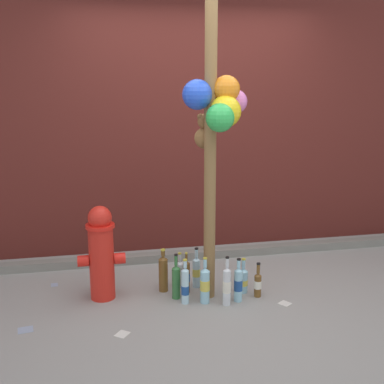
{
  "coord_description": "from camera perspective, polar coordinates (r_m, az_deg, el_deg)",
  "views": [
    {
      "loc": [
        -1.02,
        -3.61,
        1.85
      ],
      "look_at": [
        -0.25,
        0.21,
        0.92
      ],
      "focal_mm": 46.75,
      "sensor_mm": 36.0,
      "label": 1
    }
  ],
  "objects": [
    {
      "name": "ground_plane",
      "position": [
        4.18,
        3.96,
        -12.8
      ],
      "size": [
        14.0,
        14.0,
        0.0
      ],
      "primitive_type": "plane",
      "color": "gray"
    },
    {
      "name": "building_wall",
      "position": [
        5.25,
        -0.28,
        15.06
      ],
      "size": [
        10.0,
        0.2,
        3.99
      ],
      "color": "#561E19",
      "rests_on": "ground_plane"
    },
    {
      "name": "curb_strip",
      "position": [
        5.14,
        0.72,
        -7.12
      ],
      "size": [
        8.0,
        0.12,
        0.08
      ],
      "primitive_type": "cube",
      "color": "slate",
      "rests_on": "ground_plane"
    },
    {
      "name": "memorial_post",
      "position": [
        3.92,
        2.63,
        11.62
      ],
      "size": [
        0.53,
        0.5,
        3.05
      ],
      "color": "olive",
      "rests_on": "ground_plane"
    },
    {
      "name": "fire_hydrant",
      "position": [
        4.22,
        -10.31,
        -6.77
      ],
      "size": [
        0.39,
        0.24,
        0.8
      ],
      "color": "red",
      "rests_on": "ground_plane"
    },
    {
      "name": "bottle_0",
      "position": [
        4.34,
        -0.64,
        -9.58
      ],
      "size": [
        0.06,
        0.06,
        0.36
      ],
      "color": "brown",
      "rests_on": "ground_plane"
    },
    {
      "name": "bottle_1",
      "position": [
        4.16,
        1.49,
        -10.5
      ],
      "size": [
        0.08,
        0.08,
        0.39
      ],
      "color": "#93CCE0",
      "rests_on": "ground_plane"
    },
    {
      "name": "bottle_2",
      "position": [
        4.32,
        7.52,
        -10.32
      ],
      "size": [
        0.06,
        0.06,
        0.3
      ],
      "color": "brown",
      "rests_on": "ground_plane"
    },
    {
      "name": "bottle_3",
      "position": [
        4.13,
        3.99,
        -10.58
      ],
      "size": [
        0.07,
        0.07,
        0.42
      ],
      "color": "silver",
      "rests_on": "ground_plane"
    },
    {
      "name": "bottle_4",
      "position": [
        4.45,
        0.5,
        -9.03
      ],
      "size": [
        0.07,
        0.07,
        0.36
      ],
      "color": "#B2DBEA",
      "rests_on": "ground_plane"
    },
    {
      "name": "bottle_5",
      "position": [
        4.38,
        5.85,
        -9.91
      ],
      "size": [
        0.08,
        0.08,
        0.31
      ],
      "color": "#93CCE0",
      "rests_on": "ground_plane"
    },
    {
      "name": "bottle_6",
      "position": [
        4.37,
        -3.3,
        -9.18
      ],
      "size": [
        0.08,
        0.08,
        0.38
      ],
      "color": "brown",
      "rests_on": "ground_plane"
    },
    {
      "name": "bottle_7",
      "position": [
        4.49,
        -1.4,
        -9.13
      ],
      "size": [
        0.07,
        0.07,
        0.3
      ],
      "color": "silver",
      "rests_on": "ground_plane"
    },
    {
      "name": "bottle_8",
      "position": [
        4.21,
        5.3,
        -10.38
      ],
      "size": [
        0.07,
        0.07,
        0.37
      ],
      "color": "#93CCE0",
      "rests_on": "ground_plane"
    },
    {
      "name": "bottle_9",
      "position": [
        4.15,
        -0.79,
        -10.62
      ],
      "size": [
        0.06,
        0.06,
        0.38
      ],
      "color": "#B2DBEA",
      "rests_on": "ground_plane"
    },
    {
      "name": "bottle_10",
      "position": [
        4.35,
        2.08,
        -9.2
      ],
      "size": [
        0.07,
        0.07,
        0.43
      ],
      "color": "#93CCE0",
      "rests_on": "ground_plane"
    },
    {
      "name": "bottle_11",
      "position": [
        4.24,
        -1.82,
        -10.08
      ],
      "size": [
        0.07,
        0.07,
        0.39
      ],
      "color": "#337038",
      "rests_on": "ground_plane"
    },
    {
      "name": "litter_0",
      "position": [
        4.7,
        -15.42,
        -10.16
      ],
      "size": [
        0.07,
        0.08,
        0.01
      ],
      "primitive_type": "cube",
      "rotation": [
        0.0,
        0.0,
        1.66
      ],
      "color": "#8C99B2",
      "rests_on": "ground_plane"
    },
    {
      "name": "litter_1",
      "position": [
        4.01,
        -18.47,
        -14.67
      ],
      "size": [
        0.12,
        0.11,
        0.01
      ],
      "primitive_type": "cube",
      "rotation": [
        0.0,
        0.0,
        1.72
      ],
      "color": "#8C99B2",
      "rests_on": "ground_plane"
    },
    {
      "name": "litter_2",
      "position": [
        4.27,
        10.56,
        -12.37
      ],
      "size": [
        0.12,
        0.12,
        0.01
      ],
      "primitive_type": "cube",
      "rotation": [
        0.0,
        0.0,
        2.16
      ],
      "color": "silver",
      "rests_on": "ground_plane"
    },
    {
      "name": "litter_3",
      "position": [
        3.8,
        -7.97,
        -15.74
      ],
      "size": [
        0.13,
        0.13,
        0.01
      ],
      "primitive_type": "cube",
      "rotation": [
        0.0,
        0.0,
        0.92
      ],
      "color": "silver",
      "rests_on": "ground_plane"
    }
  ]
}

